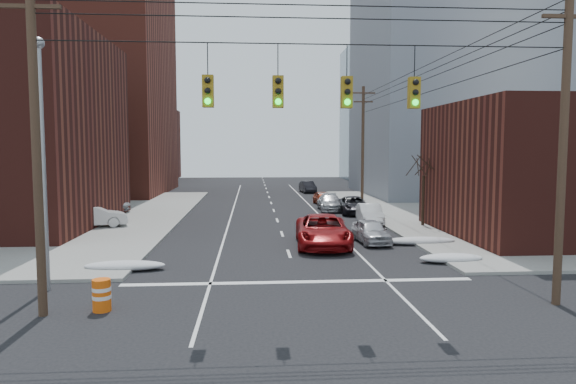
{
  "coord_description": "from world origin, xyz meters",
  "views": [
    {
      "loc": [
        -1.84,
        -13.43,
        5.33
      ],
      "look_at": [
        0.06,
        13.55,
        3.0
      ],
      "focal_mm": 32.0,
      "sensor_mm": 36.0,
      "label": 1
    }
  ],
  "objects": [
    {
      "name": "utility_pole_left",
      "position": [
        -8.5,
        3.0,
        5.78
      ],
      "size": [
        2.2,
        0.28,
        11.0
      ],
      "color": "#473323",
      "rests_on": "ground"
    },
    {
      "name": "lot_car_b",
      "position": [
        -14.48,
        28.44,
        0.93
      ],
      "size": [
        5.64,
        2.65,
        1.56
      ],
      "primitive_type": "imported",
      "rotation": [
        0.0,
        0.0,
        1.58
      ],
      "color": "#A0A0A5",
      "rests_on": "sidewalk_nw"
    },
    {
      "name": "bare_tree",
      "position": [
        9.59,
        20.0,
        2.32
      ],
      "size": [
        2.09,
        2.2,
        4.93
      ],
      "color": "black",
      "rests_on": "ground"
    },
    {
      "name": "ground",
      "position": [
        0.0,
        0.0,
        0.0
      ],
      "size": [
        160.0,
        160.0,
        0.0
      ],
      "primitive_type": "plane",
      "color": "black",
      "rests_on": "ground"
    },
    {
      "name": "traffic_signals",
      "position": [
        0.1,
        2.97,
        7.17
      ],
      "size": [
        17.0,
        0.42,
        2.02
      ],
      "color": "black",
      "rests_on": "ground"
    },
    {
      "name": "parked_car_c",
      "position": [
        6.4,
        27.45,
        0.69
      ],
      "size": [
        2.42,
        5.05,
        1.39
      ],
      "primitive_type": "imported",
      "rotation": [
        0.0,
        0.0,
        -0.02
      ],
      "color": "black",
      "rests_on": "ground"
    },
    {
      "name": "street_light",
      "position": [
        -9.5,
        6.0,
        5.54
      ],
      "size": [
        0.44,
        0.44,
        9.32
      ],
      "color": "gray",
      "rests_on": "ground"
    },
    {
      "name": "building_glass",
      "position": [
        24.0,
        70.0,
        11.0
      ],
      "size": [
        20.0,
        18.0,
        22.0
      ],
      "primitive_type": "cube",
      "color": "gray",
      "rests_on": "ground"
    },
    {
      "name": "snow_ne",
      "position": [
        7.4,
        9.5,
        0.21
      ],
      "size": [
        3.0,
        1.08,
        0.42
      ],
      "primitive_type": "ellipsoid",
      "color": "silver",
      "rests_on": "ground"
    },
    {
      "name": "parked_car_b",
      "position": [
        6.4,
        21.79,
        0.7
      ],
      "size": [
        1.82,
        4.36,
        1.4
      ],
      "primitive_type": "imported",
      "rotation": [
        0.0,
        0.0,
        -0.08
      ],
      "color": "white",
      "rests_on": "ground"
    },
    {
      "name": "snow_east_far",
      "position": [
        7.4,
        14.0,
        0.21
      ],
      "size": [
        4.0,
        1.08,
        0.42
      ],
      "primitive_type": "ellipsoid",
      "color": "silver",
      "rests_on": "ground"
    },
    {
      "name": "snow_nw",
      "position": [
        -7.4,
        9.0,
        0.21
      ],
      "size": [
        3.5,
        1.08,
        0.42
      ],
      "primitive_type": "ellipsoid",
      "color": "silver",
      "rests_on": "ground"
    },
    {
      "name": "parked_car_f",
      "position": [
        4.8,
        47.46,
        0.68
      ],
      "size": [
        1.85,
        4.24,
        1.35
      ],
      "primitive_type": "imported",
      "rotation": [
        0.0,
        0.0,
        0.1
      ],
      "color": "black",
      "rests_on": "ground"
    },
    {
      "name": "construction_barrel",
      "position": [
        -6.77,
        3.35,
        0.55
      ],
      "size": [
        0.75,
        0.75,
        1.06
      ],
      "rotation": [
        0.0,
        0.0,
        -0.28
      ],
      "color": "#E7560C",
      "rests_on": "ground"
    },
    {
      "name": "utility_pole_far",
      "position": [
        8.5,
        34.0,
        5.78
      ],
      "size": [
        2.2,
        0.28,
        11.0
      ],
      "color": "#473323",
      "rests_on": "ground"
    },
    {
      "name": "red_pickup",
      "position": [
        1.98,
        13.9,
        0.85
      ],
      "size": [
        3.18,
        6.25,
        1.69
      ],
      "primitive_type": "imported",
      "rotation": [
        0.0,
        0.0,
        -0.06
      ],
      "color": "maroon",
      "rests_on": "ground"
    },
    {
      "name": "building_brick_far",
      "position": [
        -26.0,
        74.0,
        6.0
      ],
      "size": [
        22.0,
        18.0,
        12.0
      ],
      "primitive_type": "cube",
      "color": "#491B16",
      "rests_on": "ground"
    },
    {
      "name": "parked_car_d",
      "position": [
        4.8,
        29.76,
        0.68
      ],
      "size": [
        2.05,
        4.77,
        1.37
      ],
      "primitive_type": "imported",
      "rotation": [
        0.0,
        0.0,
        -0.03
      ],
      "color": "#9E9EA2",
      "rests_on": "ground"
    },
    {
      "name": "building_office",
      "position": [
        22.0,
        44.0,
        12.5
      ],
      "size": [
        22.0,
        20.0,
        25.0
      ],
      "primitive_type": "cube",
      "color": "gray",
      "rests_on": "ground"
    },
    {
      "name": "lot_car_a",
      "position": [
        -12.27,
        20.71,
        0.86
      ],
      "size": [
        4.56,
        2.76,
        1.42
      ],
      "primitive_type": "imported",
      "rotation": [
        0.0,
        0.0,
        1.88
      ],
      "color": "silver",
      "rests_on": "sidewalk_nw"
    },
    {
      "name": "utility_pole_right",
      "position": [
        8.5,
        3.0,
        5.78
      ],
      "size": [
        2.2,
        0.28,
        11.0
      ],
      "color": "#473323",
      "rests_on": "ground"
    },
    {
      "name": "parked_car_a",
      "position": [
        4.81,
        14.69,
        0.66
      ],
      "size": [
        1.82,
        3.95,
        1.31
      ],
      "primitive_type": "imported",
      "rotation": [
        0.0,
        0.0,
        0.07
      ],
      "color": "silver",
      "rests_on": "ground"
    },
    {
      "name": "building_brick_tall",
      "position": [
        -24.0,
        48.0,
        15.0
      ],
      "size": [
        24.0,
        20.0,
        30.0
      ],
      "primitive_type": "cube",
      "color": "maroon",
      "rests_on": "ground"
    },
    {
      "name": "parked_car_e",
      "position": [
        4.85,
        34.47,
        0.62
      ],
      "size": [
        1.76,
        3.73,
        1.23
      ],
      "primitive_type": "imported",
      "rotation": [
        0.0,
        0.0,
        0.09
      ],
      "color": "maroon",
      "rests_on": "ground"
    },
    {
      "name": "lot_car_c",
      "position": [
        -16.44,
        18.88,
        0.92
      ],
      "size": [
        5.61,
        2.98,
        1.55
      ],
      "primitive_type": "imported",
      "rotation": [
        0.0,
        0.0,
        1.41
      ],
      "color": "black",
      "rests_on": "sidewalk_nw"
    }
  ]
}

